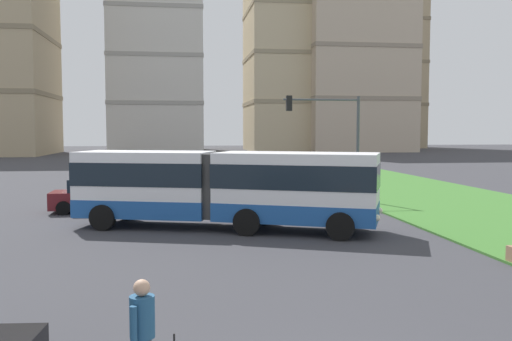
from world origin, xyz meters
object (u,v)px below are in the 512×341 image
Objects in this scene: pedestrian_crossing at (142,330)px; apartment_tower_westcentre at (156,40)px; apartment_tower_eastcentre at (354,53)px; articulated_bus at (224,187)px; apartment_tower_east at (383,46)px; apartment_tower_centre at (302,37)px; traffic_light_far_right at (333,128)px; car_maroon_sedan at (99,196)px.

apartment_tower_westcentre is at bearing 91.96° from pedestrian_crossing.
pedestrian_crossing is 0.05× the size of apartment_tower_eastcentre.
articulated_bus is 0.33× the size of apartment_tower_eastcentre.
apartment_tower_east reaches higher than pedestrian_crossing.
apartment_tower_centre is (21.10, 80.82, 19.42)m from articulated_bus.
articulated_bus reaches higher than pedestrian_crossing.
apartment_tower_east reaches higher than traffic_light_far_right.
apartment_tower_east reaches higher than articulated_bus.
articulated_bus is 0.29× the size of apartment_tower_westcentre.
apartment_tower_westcentre is (-12.00, 76.75, 16.53)m from traffic_light_far_right.
pedestrian_crossing is 98.40m from apartment_tower_eastcentre.
articulated_bus is 7.79m from car_maroon_sedan.
pedestrian_crossing is 121.33m from apartment_tower_east.
traffic_light_far_right is (8.65, 20.82, 2.93)m from pedestrian_crossing.
apartment_tower_westcentre is 26.92m from apartment_tower_centre.
car_maroon_sedan is 19.23m from pedestrian_crossing.
articulated_bus is 6.82× the size of pedestrian_crossing.
apartment_tower_eastcentre is 0.80× the size of apartment_tower_east.
apartment_tower_eastcentre is at bearing 68.80° from articulated_bus.
articulated_bus is 13.73m from pedestrian_crossing.
pedestrian_crossing is (3.22, -18.96, 0.25)m from car_maroon_sedan.
apartment_tower_centre is at bearing 76.08° from pedestrian_crossing.
apartment_tower_east is at bearing 67.78° from pedestrian_crossing.
pedestrian_crossing is at bearing -109.57° from apartment_tower_eastcentre.
articulated_bus is 2.68× the size of car_maroon_sedan.
apartment_tower_east is (48.39, 91.63, 21.45)m from car_maroon_sedan.
apartment_tower_eastcentre is at bearing 71.34° from traffic_light_far_right.
apartment_tower_eastcentre is (35.82, -6.22, -2.66)m from apartment_tower_westcentre.
articulated_bus is 85.76m from apartment_tower_centre.
apartment_tower_centre reaches higher than apartment_tower_eastcentre.
car_maroon_sedan is at bearing -116.24° from apartment_tower_eastcentre.
apartment_tower_westcentre reaches higher than car_maroon_sedan.
apartment_tower_centre is (23.38, 94.35, 20.07)m from pedestrian_crossing.
apartment_tower_east is at bearing 67.87° from traffic_light_far_right.
apartment_tower_centre reaches higher than articulated_bus.
articulated_bus is at bearing -86.17° from apartment_tower_westcentre.
pedestrian_crossing is (-2.28, -13.52, -0.65)m from articulated_bus.
apartment_tower_centre is 27.20m from apartment_tower_east.
apartment_tower_centre is 10.11m from apartment_tower_eastcentre.
apartment_tower_westcentre is at bearing 170.15° from apartment_tower_eastcentre.
articulated_bus reaches higher than car_maroon_sedan.
apartment_tower_westcentre is at bearing 90.09° from car_maroon_sedan.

